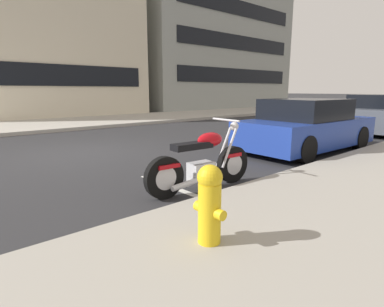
{
  "coord_description": "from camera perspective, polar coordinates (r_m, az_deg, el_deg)",
  "views": [
    {
      "loc": [
        -3.0,
        -7.68,
        1.58
      ],
      "look_at": [
        0.15,
        -4.06,
        0.6
      ],
      "focal_mm": 29.12,
      "sensor_mm": 36.0,
      "label": 1
    }
  ],
  "objects": [
    {
      "name": "townhouse_behind_pole",
      "position": [
        29.73,
        1.19,
        20.38
      ],
      "size": [
        14.86,
        9.59,
        12.29
      ],
      "color": "#939993",
      "rests_on": "ground"
    },
    {
      "name": "parked_car_across_street",
      "position": [
        8.71,
        20.2,
        4.62
      ],
      "size": [
        4.1,
        1.94,
        1.36
      ],
      "rotation": [
        0.0,
        0.0,
        -0.04
      ],
      "color": "navy",
      "rests_on": "ground"
    },
    {
      "name": "sidewalk_far_curb",
      "position": [
        21.08,
        4.55,
        7.41
      ],
      "size": [
        120.0,
        5.0,
        0.14
      ],
      "primitive_type": "cube",
      "color": "#ADA89E",
      "rests_on": "ground"
    },
    {
      "name": "parking_stall_stripe",
      "position": [
        5.05,
        -2.14,
        -6.68
      ],
      "size": [
        0.12,
        2.2,
        0.01
      ],
      "primitive_type": "cube",
      "color": "silver",
      "rests_on": "ground"
    },
    {
      "name": "fire_hydrant",
      "position": [
        2.97,
        3.24,
        -8.87
      ],
      "size": [
        0.24,
        0.36,
        0.77
      ],
      "color": "gold",
      "rests_on": "sidewalk_near_curb"
    },
    {
      "name": "ground_plane",
      "position": [
        8.4,
        -19.3,
        0.04
      ],
      "size": [
        260.0,
        260.0,
        0.0
      ],
      "primitive_type": "plane",
      "color": "#28282B"
    },
    {
      "name": "parked_motorcycle",
      "position": [
        4.98,
        1.9,
        -1.86
      ],
      "size": [
        2.03,
        0.62,
        1.12
      ],
      "rotation": [
        0.0,
        0.0,
        -0.07
      ],
      "color": "black",
      "rests_on": "ground"
    },
    {
      "name": "parked_car_second_in_row",
      "position": [
        13.82,
        31.39,
        6.13
      ],
      "size": [
        4.33,
        2.02,
        1.42
      ],
      "rotation": [
        0.0,
        0.0,
        0.03
      ],
      "color": "#4C515B",
      "rests_on": "ground"
    },
    {
      "name": "townhouse_far_uphill",
      "position": [
        23.05,
        -25.78,
        19.78
      ],
      "size": [
        9.4,
        9.63,
        10.62
      ],
      "color": "beige",
      "rests_on": "ground"
    }
  ]
}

